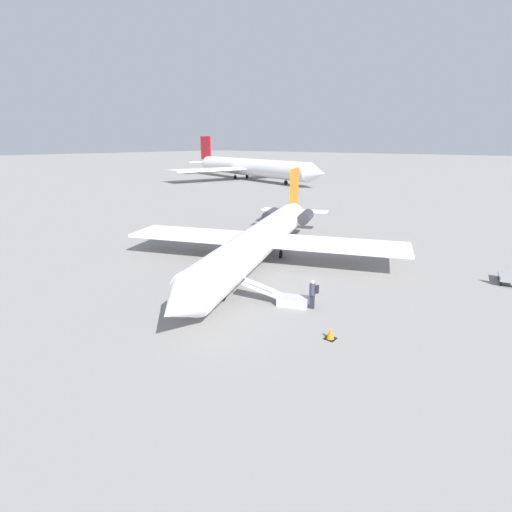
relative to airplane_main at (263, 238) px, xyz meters
The scene contains 7 objects.
ground_plane 2.20m from the airplane_main, 21.97° to the left, with size 600.00×600.00×0.00m, color gray.
airplane_main is the anchor object (origin of this frame).
airplane_far_center 71.87m from the airplane_main, 138.92° to the right, with size 40.93×52.47×10.87m.
boarding_stairs 9.07m from the airplane_main, 47.27° to the left, with size 2.45×4.10×1.68m.
passenger 9.88m from the airplane_main, 55.34° to the left, with size 0.44×0.57×1.74m.
luggage_cart 17.59m from the airplane_main, 111.58° to the left, with size 2.39×1.55×1.22m.
traffic_cone_near_stairs 13.67m from the airplane_main, 52.42° to the left, with size 0.53×0.53×0.58m.
Camera 1 is at (23.56, 18.79, 9.40)m, focal length 28.00 mm.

